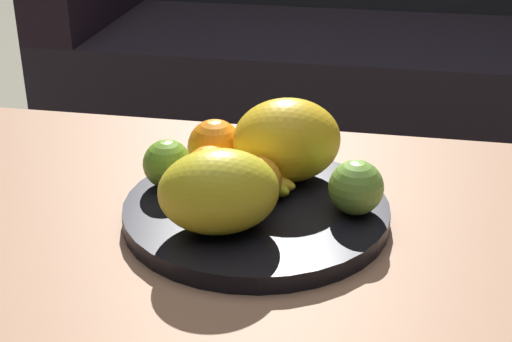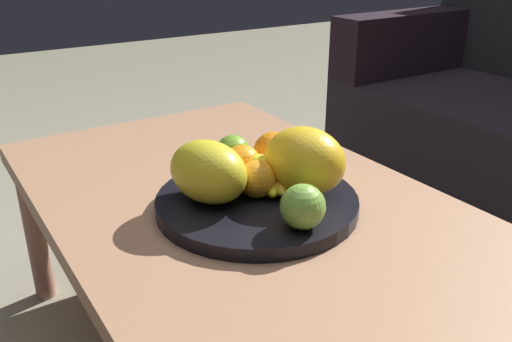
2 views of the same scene
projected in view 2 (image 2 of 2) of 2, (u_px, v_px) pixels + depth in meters
The scene contains 10 objects.
coffee_table at pixel (261, 231), 1.00m from camera, with size 1.24×0.68×0.42m.
fruit_bowl at pixel (256, 203), 0.99m from camera, with size 0.36×0.36×0.03m, color black.
melon_large_front at pixel (305, 160), 0.98m from camera, with size 0.15×0.12×0.12m, color yellow.
melon_smaller_beside at pixel (208, 172), 0.95m from camera, with size 0.15×0.11×0.11m, color yellow.
orange_front at pixel (274, 152), 1.07m from camera, with size 0.08×0.08×0.08m, color orange.
orange_left at pixel (242, 164), 1.03m from camera, with size 0.07×0.07×0.07m, color orange.
orange_right at pixel (255, 179), 0.97m from camera, with size 0.07×0.07×0.07m, color orange.
apple_front at pixel (233, 152), 1.09m from camera, with size 0.07×0.07×0.07m, color #6CA329.
apple_left at pixel (301, 207), 0.86m from camera, with size 0.07×0.07×0.07m, color #78AE3E.
banana_bunch at pixel (270, 174), 1.01m from camera, with size 0.17×0.15×0.06m.
Camera 2 is at (0.73, -0.48, 0.88)m, focal length 38.40 mm.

